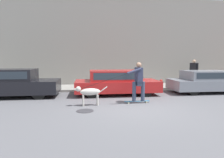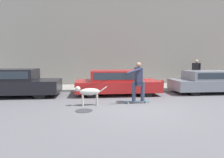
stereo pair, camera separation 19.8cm
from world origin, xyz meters
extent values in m
plane|color=slate|center=(0.00, 0.00, 0.00)|extent=(36.00, 36.00, 0.00)
cube|color=gray|center=(0.00, 6.57, 2.96)|extent=(32.00, 0.30, 5.92)
cube|color=gray|center=(0.00, 5.20, 0.06)|extent=(30.00, 2.40, 0.13)
cylinder|color=black|center=(-3.97, 3.69, 0.32)|extent=(0.65, 0.21, 0.65)
cylinder|color=black|center=(-3.99, 2.22, 0.32)|extent=(0.65, 0.21, 0.65)
cube|color=black|center=(-5.24, 2.97, 0.50)|extent=(4.09, 1.76, 0.61)
cube|color=black|center=(-5.40, 2.98, 1.07)|extent=(2.19, 1.56, 0.53)
cube|color=#28333D|center=(-5.42, 2.20, 1.10)|extent=(1.91, 0.04, 0.34)
cylinder|color=black|center=(1.00, 3.74, 0.32)|extent=(0.63, 0.21, 0.63)
cylinder|color=black|center=(0.98, 2.19, 0.32)|extent=(0.63, 0.21, 0.63)
cylinder|color=black|center=(-1.61, 3.76, 0.32)|extent=(0.63, 0.21, 0.63)
cylinder|color=black|center=(-1.62, 2.21, 0.32)|extent=(0.63, 0.21, 0.63)
cube|color=#B21E1E|center=(-0.31, 2.97, 0.46)|extent=(4.22, 1.82, 0.54)
cube|color=#B21E1E|center=(-0.48, 2.97, 0.99)|extent=(2.41, 1.63, 0.52)
cube|color=#28333D|center=(-0.49, 2.17, 1.01)|extent=(2.11, 0.03, 0.33)
cylinder|color=black|center=(6.08, 3.72, 0.31)|extent=(0.61, 0.20, 0.61)
cylinder|color=black|center=(3.45, 3.74, 0.31)|extent=(0.61, 0.20, 0.61)
cylinder|color=black|center=(3.44, 2.23, 0.31)|extent=(0.61, 0.20, 0.61)
cube|color=gray|center=(4.76, 2.97, 0.45)|extent=(4.25, 1.78, 0.53)
cube|color=gray|center=(4.59, 2.97, 0.95)|extent=(2.36, 1.59, 0.47)
cube|color=#28333D|center=(4.58, 2.18, 0.98)|extent=(2.06, 0.03, 0.30)
cylinder|color=beige|center=(-2.00, 0.65, 0.21)|extent=(0.07, 0.07, 0.43)
cylinder|color=beige|center=(-2.01, 0.80, 0.21)|extent=(0.07, 0.07, 0.43)
cylinder|color=beige|center=(-1.44, 0.68, 0.21)|extent=(0.07, 0.07, 0.43)
cylinder|color=beige|center=(-1.45, 0.83, 0.21)|extent=(0.07, 0.07, 0.43)
ellipsoid|color=beige|center=(-1.73, 0.74, 0.54)|extent=(0.82, 0.33, 0.28)
sphere|color=beige|center=(-2.19, 0.71, 0.67)|extent=(0.21, 0.21, 0.21)
cylinder|color=beige|center=(-2.28, 0.70, 0.65)|extent=(0.12, 0.10, 0.09)
cylinder|color=beige|center=(-1.20, 0.77, 0.63)|extent=(0.32, 0.06, 0.24)
cylinder|color=beige|center=(-0.18, 0.82, 0.04)|extent=(0.07, 0.03, 0.07)
cylinder|color=beige|center=(-0.18, 0.97, 0.04)|extent=(0.07, 0.03, 0.07)
cylinder|color=beige|center=(0.59, 0.85, 0.04)|extent=(0.07, 0.03, 0.07)
cylinder|color=beige|center=(0.58, 1.00, 0.04)|extent=(0.07, 0.03, 0.07)
cube|color=teal|center=(0.20, 0.91, 0.08)|extent=(1.07, 0.16, 0.02)
cylinder|color=#38425B|center=(0.07, 0.91, 0.49)|extent=(0.16, 0.16, 0.80)
cylinder|color=#38425B|center=(0.44, 0.92, 0.49)|extent=(0.16, 0.16, 0.80)
cube|color=#38425B|center=(0.26, 0.92, 0.81)|extent=(0.21, 0.36, 0.16)
cube|color=#2D334C|center=(0.26, 0.92, 1.18)|extent=(0.24, 0.46, 0.58)
sphere|color=#997056|center=(0.26, 0.92, 1.58)|extent=(0.21, 0.21, 0.21)
cylinder|color=#2D334C|center=(0.24, 1.19, 1.15)|extent=(0.10, 0.10, 0.56)
cylinder|color=#2D334C|center=(0.00, 0.65, 1.34)|extent=(0.56, 0.12, 0.26)
cylinder|color=black|center=(-1.22, 0.68, 0.95)|extent=(1.93, 0.07, 0.63)
cylinder|color=brown|center=(5.10, 5.32, 0.54)|extent=(0.16, 0.16, 0.83)
cylinder|color=brown|center=(5.18, 5.17, 0.54)|extent=(0.16, 0.16, 0.83)
cube|color=black|center=(5.14, 5.25, 1.26)|extent=(0.39, 0.48, 0.60)
cylinder|color=black|center=(5.02, 5.48, 1.27)|extent=(0.09, 0.09, 0.57)
cylinder|color=black|center=(5.27, 5.01, 1.27)|extent=(0.09, 0.09, 0.57)
sphere|color=tan|center=(5.14, 5.25, 1.67)|extent=(0.21, 0.21, 0.21)
cube|color=#1E569E|center=(5.02, 5.48, 0.85)|extent=(0.21, 0.28, 0.27)
cylinder|color=#38383D|center=(-1.94, -0.09, 0.01)|extent=(0.60, 0.60, 0.01)
cylinder|color=red|center=(2.33, 3.75, 0.26)|extent=(0.17, 0.17, 0.53)
sphere|color=red|center=(2.33, 3.75, 0.57)|extent=(0.18, 0.18, 0.18)
camera|label=1|loc=(-1.90, -6.99, 1.83)|focal=32.00mm
camera|label=2|loc=(-1.70, -7.02, 1.83)|focal=32.00mm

